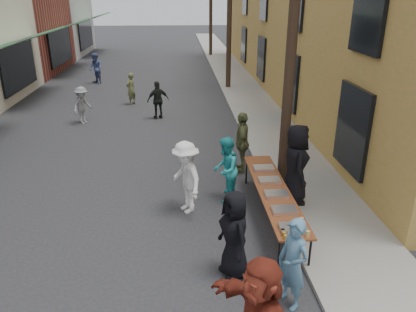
{
  "coord_description": "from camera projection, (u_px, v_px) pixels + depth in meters",
  "views": [
    {
      "loc": [
        1.65,
        -6.56,
        4.86
      ],
      "look_at": [
        2.28,
        2.19,
        1.3
      ],
      "focal_mm": 35.0,
      "sensor_mm": 36.0,
      "label": 1
    }
  ],
  "objects": [
    {
      "name": "ground",
      "position": [
        98.0,
        265.0,
        7.78
      ],
      "size": [
        120.0,
        120.0,
        0.0
      ],
      "primitive_type": "plane",
      "color": "#28282B",
      "rests_on": "ground"
    },
    {
      "name": "sidewalk",
      "position": [
        241.0,
        87.0,
        21.95
      ],
      "size": [
        2.2,
        60.0,
        0.1
      ],
      "primitive_type": "cube",
      "color": "gray",
      "rests_on": "ground"
    },
    {
      "name": "utility_pole_near",
      "position": [
        294.0,
        9.0,
        9.14
      ],
      "size": [
        0.26,
        0.26,
        9.0
      ],
      "primitive_type": "cylinder",
      "color": "#2D2116",
      "rests_on": "ground"
    },
    {
      "name": "utility_pole_mid",
      "position": [
        230.0,
        0.0,
        20.23
      ],
      "size": [
        0.26,
        0.26,
        9.0
      ],
      "primitive_type": "cylinder",
      "color": "#2D2116",
      "rests_on": "ground"
    },
    {
      "name": "serving_table",
      "position": [
        273.0,
        191.0,
        9.09
      ],
      "size": [
        0.7,
        4.0,
        0.75
      ],
      "color": "brown",
      "rests_on": "ground"
    },
    {
      "name": "catering_tray_sausage",
      "position": [
        293.0,
        228.0,
        7.54
      ],
      "size": [
        0.5,
        0.33,
        0.08
      ],
      "primitive_type": "cube",
      "color": "maroon",
      "rests_on": "serving_table"
    },
    {
      "name": "catering_tray_foil_b",
      "position": [
        284.0,
        210.0,
        8.14
      ],
      "size": [
        0.5,
        0.33,
        0.08
      ],
      "primitive_type": "cube",
      "color": "#B2B2B7",
      "rests_on": "serving_table"
    },
    {
      "name": "catering_tray_buns",
      "position": [
        276.0,
        194.0,
        8.78
      ],
      "size": [
        0.5,
        0.33,
        0.08
      ],
      "primitive_type": "cube",
      "color": "tan",
      "rests_on": "serving_table"
    },
    {
      "name": "catering_tray_foil_d",
      "position": [
        270.0,
        180.0,
        9.43
      ],
      "size": [
        0.5,
        0.33,
        0.08
      ],
      "primitive_type": "cube",
      "color": "#B2B2B7",
      "rests_on": "serving_table"
    },
    {
      "name": "catering_tray_buns_end",
      "position": [
        264.0,
        168.0,
        10.08
      ],
      "size": [
        0.5,
        0.33,
        0.08
      ],
      "primitive_type": "cube",
      "color": "tan",
      "rests_on": "serving_table"
    },
    {
      "name": "condiment_jar_a",
      "position": [
        285.0,
        237.0,
        7.24
      ],
      "size": [
        0.07,
        0.07,
        0.08
      ],
      "primitive_type": "cylinder",
      "color": "#A57F26",
      "rests_on": "serving_table"
    },
    {
      "name": "condiment_jar_b",
      "position": [
        284.0,
        234.0,
        7.34
      ],
      "size": [
        0.07,
        0.07,
        0.08
      ],
      "primitive_type": "cylinder",
      "color": "#A57F26",
      "rests_on": "serving_table"
    },
    {
      "name": "condiment_jar_c",
      "position": [
        283.0,
        231.0,
        7.43
      ],
      "size": [
        0.07,
        0.07,
        0.08
      ],
      "primitive_type": "cylinder",
      "color": "#A57F26",
      "rests_on": "serving_table"
    },
    {
      "name": "cup_stack",
      "position": [
        308.0,
        234.0,
        7.31
      ],
      "size": [
        0.08,
        0.08,
        0.12
      ],
      "primitive_type": "cylinder",
      "color": "tan",
      "rests_on": "serving_table"
    },
    {
      "name": "guest_front_a",
      "position": [
        234.0,
        234.0,
        7.25
      ],
      "size": [
        0.77,
        0.95,
        1.67
      ],
      "primitive_type": "imported",
      "rotation": [
        0.0,
        0.0,
        -1.24
      ],
      "color": "black",
      "rests_on": "ground"
    },
    {
      "name": "guest_front_b",
      "position": [
        293.0,
        264.0,
        6.51
      ],
      "size": [
        0.61,
        0.7,
        1.61
      ],
      "primitive_type": "imported",
      "rotation": [
        0.0,
        0.0,
        -1.08
      ],
      "color": "teal",
      "rests_on": "ground"
    },
    {
      "name": "guest_front_c",
      "position": [
        225.0,
        169.0,
        9.93
      ],
      "size": [
        0.82,
        0.94,
        1.64
      ],
      "primitive_type": "imported",
      "rotation": [
        0.0,
        0.0,
        -1.85
      ],
      "color": "#2AACAE",
      "rests_on": "ground"
    },
    {
      "name": "guest_front_d",
      "position": [
        186.0,
        177.0,
        9.38
      ],
      "size": [
        1.06,
        1.3,
        1.75
      ],
      "primitive_type": "imported",
      "rotation": [
        0.0,
        0.0,
        -1.14
      ],
      "color": "white",
      "rests_on": "ground"
    },
    {
      "name": "guest_front_e",
      "position": [
        242.0,
        142.0,
        11.53
      ],
      "size": [
        0.58,
        1.09,
        1.77
      ],
      "primitive_type": "imported",
      "rotation": [
        0.0,
        0.0,
        -1.72
      ],
      "color": "#62693D",
      "rests_on": "ground"
    },
    {
      "name": "server",
      "position": [
        296.0,
        164.0,
        9.56
      ],
      "size": [
        0.67,
        0.99,
        1.96
      ],
      "primitive_type": "imported",
      "rotation": [
        0.0,
        0.0,
        1.52
      ],
      "color": "black",
      "rests_on": "sidewalk"
    },
    {
      "name": "passerby_left",
      "position": [
        82.0,
        105.0,
        15.91
      ],
      "size": [
        0.94,
        1.09,
        1.46
      ],
      "primitive_type": "imported",
      "rotation": [
        0.0,
        0.0,
        1.05
      ],
      "color": "gray",
      "rests_on": "ground"
    },
    {
      "name": "passerby_mid",
      "position": [
        158.0,
        100.0,
        16.47
      ],
      "size": [
        0.98,
        0.66,
        1.54
      ],
      "primitive_type": "imported",
      "rotation": [
        0.0,
        0.0,
        3.49
      ],
      "color": "black",
      "rests_on": "ground"
    },
    {
      "name": "passerby_right",
      "position": [
        131.0,
        89.0,
        18.6
      ],
      "size": [
        0.58,
        0.63,
        1.46
      ],
      "primitive_type": "imported",
      "rotation": [
        0.0,
        0.0,
        4.13
      ],
      "color": "#5D6339",
      "rests_on": "ground"
    },
    {
      "name": "passerby_far",
      "position": [
        96.0,
        69.0,
        22.81
      ],
      "size": [
        1.02,
        1.05,
        1.7
      ],
      "primitive_type": "imported",
      "rotation": [
        0.0,
        0.0,
        5.41
      ],
      "color": "#4C5B93",
      "rests_on": "ground"
    }
  ]
}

